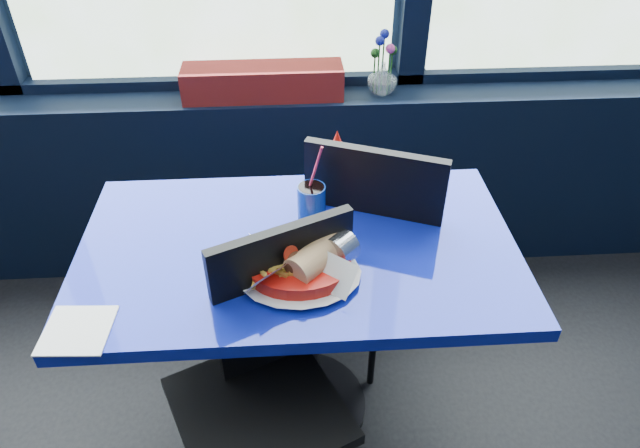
# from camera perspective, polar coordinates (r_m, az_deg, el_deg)

# --- Properties ---
(window_sill) EXTENTS (5.00, 0.26, 0.80)m
(window_sill) POSITION_cam_1_polar(r_m,az_deg,el_deg) (2.49, -9.61, 4.29)
(window_sill) COLOR black
(window_sill) RESTS_ON ground
(near_table) EXTENTS (1.20, 0.70, 0.75)m
(near_table) POSITION_cam_1_polar(r_m,az_deg,el_deg) (1.69, -2.07, -6.81)
(near_table) COLOR black
(near_table) RESTS_ON ground
(chair_near_front) EXTENTS (0.54, 0.54, 0.91)m
(chair_near_front) POSITION_cam_1_polar(r_m,az_deg,el_deg) (1.57, -5.09, -14.12)
(chair_near_front) COLOR black
(chair_near_front) RESTS_ON ground
(chair_near_back) EXTENTS (0.56, 0.56, 0.96)m
(chair_near_back) POSITION_cam_1_polar(r_m,az_deg,el_deg) (1.90, 3.08, -1.57)
(chair_near_back) COLOR black
(chair_near_back) RESTS_ON ground
(planter_box) EXTENTS (0.60, 0.15, 0.12)m
(planter_box) POSITION_cam_1_polar(r_m,az_deg,el_deg) (2.23, -5.72, 13.98)
(planter_box) COLOR maroon
(planter_box) RESTS_ON window_sill
(flower_vase) EXTENTS (0.14, 0.14, 0.24)m
(flower_vase) POSITION_cam_1_polar(r_m,az_deg,el_deg) (2.26, 6.28, 14.62)
(flower_vase) COLOR silver
(flower_vase) RESTS_ON window_sill
(food_basket) EXTENTS (0.34, 0.34, 0.10)m
(food_basket) POSITION_cam_1_polar(r_m,az_deg,el_deg) (1.44, -1.81, -4.32)
(food_basket) COLOR red
(food_basket) RESTS_ON near_table
(ketchup_bottle) EXTENTS (0.05, 0.05, 0.20)m
(ketchup_bottle) POSITION_cam_1_polar(r_m,az_deg,el_deg) (1.74, 1.67, 6.05)
(ketchup_bottle) COLOR red
(ketchup_bottle) RESTS_ON near_table
(soda_cup) EXTENTS (0.08, 0.08, 0.27)m
(soda_cup) POSITION_cam_1_polar(r_m,az_deg,el_deg) (1.60, -0.86, 1.97)
(soda_cup) COLOR navy
(soda_cup) RESTS_ON near_table
(napkin) EXTENTS (0.16, 0.16, 0.00)m
(napkin) POSITION_cam_1_polar(r_m,az_deg,el_deg) (1.45, -23.11, -9.74)
(napkin) COLOR white
(napkin) RESTS_ON near_table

